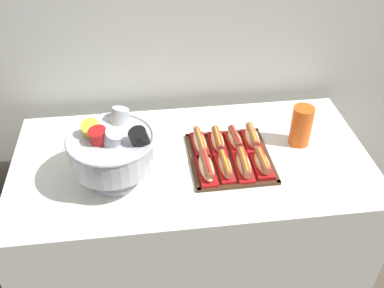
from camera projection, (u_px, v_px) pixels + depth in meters
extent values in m
plane|color=#4C4238|center=(192.00, 271.00, 2.30)|extent=(10.00, 10.00, 0.00)
cube|color=white|center=(192.00, 218.00, 2.05)|extent=(1.48, 0.76, 0.72)
cylinder|color=black|center=(71.00, 239.00, 2.44)|extent=(0.05, 0.05, 0.04)
cylinder|color=black|center=(295.00, 217.00, 2.57)|extent=(0.05, 0.05, 0.04)
cube|color=#472B19|center=(230.00, 158.00, 1.82)|extent=(0.33, 0.36, 0.01)
cube|color=#472B19|center=(239.00, 185.00, 1.69)|extent=(0.33, 0.02, 0.01)
cube|color=#472B19|center=(222.00, 133.00, 1.96)|extent=(0.33, 0.02, 0.01)
cube|color=#472B19|center=(192.00, 160.00, 1.80)|extent=(0.02, 0.36, 0.01)
cube|color=#472B19|center=(267.00, 154.00, 1.84)|extent=(0.02, 0.36, 0.01)
cube|color=#B21414|center=(206.00, 172.00, 1.74)|extent=(0.07, 0.18, 0.02)
ellipsoid|color=beige|center=(206.00, 167.00, 1.73)|extent=(0.06, 0.17, 0.04)
cylinder|color=brown|center=(206.00, 164.00, 1.72)|extent=(0.04, 0.16, 0.03)
cylinder|color=red|center=(206.00, 162.00, 1.71)|extent=(0.01, 0.13, 0.01)
cube|color=red|center=(225.00, 170.00, 1.75)|extent=(0.06, 0.16, 0.02)
ellipsoid|color=tan|center=(225.00, 166.00, 1.74)|extent=(0.05, 0.15, 0.04)
cylinder|color=#9E4C38|center=(225.00, 164.00, 1.73)|extent=(0.03, 0.15, 0.03)
cylinder|color=yellow|center=(225.00, 161.00, 1.72)|extent=(0.01, 0.13, 0.01)
cube|color=red|center=(243.00, 168.00, 1.76)|extent=(0.07, 0.18, 0.02)
ellipsoid|color=#E0BC7F|center=(244.00, 164.00, 1.74)|extent=(0.06, 0.17, 0.04)
cylinder|color=#9E4C38|center=(244.00, 162.00, 1.74)|extent=(0.04, 0.17, 0.03)
cylinder|color=yellow|center=(244.00, 159.00, 1.73)|extent=(0.01, 0.14, 0.01)
cube|color=red|center=(262.00, 167.00, 1.76)|extent=(0.07, 0.15, 0.02)
ellipsoid|color=tan|center=(262.00, 163.00, 1.75)|extent=(0.06, 0.14, 0.04)
cylinder|color=#9E4C38|center=(262.00, 160.00, 1.74)|extent=(0.04, 0.14, 0.03)
cylinder|color=yellow|center=(263.00, 158.00, 1.74)|extent=(0.01, 0.12, 0.01)
cube|color=red|center=(200.00, 146.00, 1.87)|extent=(0.07, 0.19, 0.02)
ellipsoid|color=beige|center=(200.00, 142.00, 1.86)|extent=(0.06, 0.17, 0.04)
cylinder|color=#9E4C38|center=(200.00, 140.00, 1.85)|extent=(0.04, 0.16, 0.03)
cylinder|color=yellow|center=(200.00, 137.00, 1.84)|extent=(0.02, 0.14, 0.01)
cube|color=#B21414|center=(217.00, 145.00, 1.88)|extent=(0.06, 0.17, 0.02)
ellipsoid|color=#E0BC7F|center=(218.00, 141.00, 1.86)|extent=(0.05, 0.16, 0.04)
cylinder|color=brown|center=(218.00, 138.00, 1.86)|extent=(0.03, 0.15, 0.03)
cylinder|color=yellow|center=(218.00, 136.00, 1.85)|extent=(0.01, 0.12, 0.01)
cube|color=red|center=(235.00, 143.00, 1.89)|extent=(0.07, 0.16, 0.02)
ellipsoid|color=beige|center=(235.00, 139.00, 1.87)|extent=(0.06, 0.14, 0.04)
cylinder|color=brown|center=(235.00, 137.00, 1.86)|extent=(0.04, 0.14, 0.03)
cylinder|color=red|center=(235.00, 134.00, 1.86)|extent=(0.02, 0.11, 0.01)
cube|color=red|center=(252.00, 142.00, 1.89)|extent=(0.07, 0.17, 0.02)
ellipsoid|color=#E0BC7F|center=(252.00, 137.00, 1.88)|extent=(0.06, 0.15, 0.04)
cylinder|color=#A8563D|center=(252.00, 135.00, 1.87)|extent=(0.04, 0.14, 0.03)
cylinder|color=yellow|center=(253.00, 132.00, 1.86)|extent=(0.01, 0.12, 0.01)
cylinder|color=silver|center=(116.00, 177.00, 1.73)|extent=(0.21, 0.21, 0.02)
cone|color=silver|center=(115.00, 169.00, 1.70)|extent=(0.07, 0.07, 0.07)
cylinder|color=silver|center=(112.00, 150.00, 1.64)|extent=(0.32, 0.32, 0.11)
torus|color=silver|center=(111.00, 138.00, 1.61)|extent=(0.33, 0.33, 0.02)
cylinder|color=black|center=(142.00, 143.00, 1.60)|extent=(0.12, 0.12, 0.14)
cylinder|color=#B7BCC6|center=(119.00, 123.00, 1.70)|extent=(0.12, 0.12, 0.14)
cylinder|color=yellow|center=(92.00, 134.00, 1.64)|extent=(0.10, 0.14, 0.15)
cylinder|color=red|center=(101.00, 143.00, 1.60)|extent=(0.09, 0.09, 0.14)
cylinder|color=#B7BCC6|center=(111.00, 144.00, 1.59)|extent=(0.12, 0.12, 0.14)
cylinder|color=#EA5B19|center=(300.00, 132.00, 1.88)|extent=(0.09, 0.09, 0.12)
cylinder|color=#EA5B19|center=(301.00, 128.00, 1.87)|extent=(0.09, 0.09, 0.12)
cylinder|color=#EA5B19|center=(302.00, 124.00, 1.86)|extent=(0.09, 0.09, 0.12)
cylinder|color=#EA5B19|center=(302.00, 120.00, 1.84)|extent=(0.09, 0.09, 0.12)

